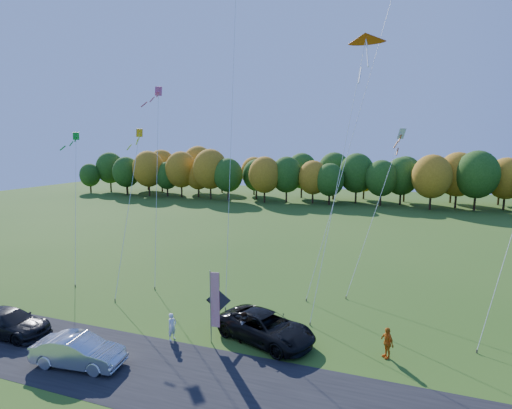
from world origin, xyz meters
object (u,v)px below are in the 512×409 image
(feather_flag, at_px, (214,299))
(person_east, at_px, (387,343))
(black_suv, at_px, (266,327))
(silver_sedan, at_px, (79,351))

(feather_flag, bearing_deg, person_east, 9.96)
(black_suv, relative_size, person_east, 3.52)
(black_suv, height_order, silver_sedan, black_suv)
(silver_sedan, distance_m, person_east, 15.86)
(feather_flag, bearing_deg, silver_sedan, -141.05)
(black_suv, relative_size, silver_sedan, 1.26)
(person_east, bearing_deg, feather_flag, -117.71)
(silver_sedan, distance_m, feather_flag, 7.27)
(black_suv, height_order, feather_flag, feather_flag)
(silver_sedan, bearing_deg, feather_flag, -58.13)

